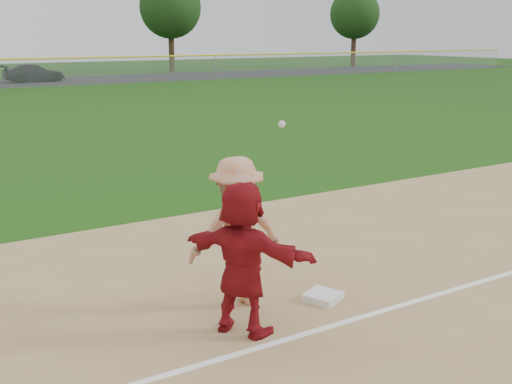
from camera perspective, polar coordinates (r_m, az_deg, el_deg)
ground at (r=9.29m, az=4.96°, el=-9.72°), size 160.00×160.00×0.00m
foul_line at (r=8.71m, az=8.16°, el=-11.30°), size 60.00×0.10×0.01m
first_base at (r=9.31m, az=5.95°, el=-9.22°), size 0.60×0.60×0.10m
base_runner at (r=7.99m, az=-1.19°, el=-5.91°), size 1.41×1.88×1.97m
car_right at (r=54.03m, az=-19.15°, el=9.96°), size 4.81×2.18×1.36m
first_base_play at (r=8.82m, az=-1.72°, el=-3.57°), size 1.46×0.99×2.59m
tree_3 at (r=65.52m, az=-7.63°, el=15.95°), size 6.00×6.00×9.19m
tree_4 at (r=76.04m, az=8.76°, el=15.37°), size 5.60×5.60×8.67m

